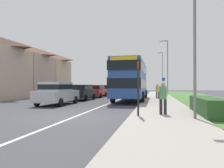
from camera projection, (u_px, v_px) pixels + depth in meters
ground_plane at (75, 117)px, 10.01m from camera, size 120.00×120.00×0.00m
lane_marking_centre at (110, 103)px, 17.85m from camera, size 0.14×60.00×0.01m
pavement_near_side at (162, 105)px, 15.04m from camera, size 3.20×68.00×0.12m
roadside_hedge at (209, 107)px, 10.25m from camera, size 1.10×4.32×0.90m
double_decker_bus at (131, 79)px, 20.33m from camera, size 2.80×10.01×3.70m
parked_car_silver at (57, 92)px, 16.18m from camera, size 2.00×4.56×1.74m
parked_car_black at (82, 92)px, 21.30m from camera, size 1.93×4.23×1.56m
parked_car_red at (96, 90)px, 26.62m from camera, size 1.99×4.37×1.55m
parked_car_dark_green at (105, 90)px, 31.77m from camera, size 1.95×4.15×1.57m
pedestrian_at_stop at (163, 96)px, 9.95m from camera, size 0.34×0.34×1.67m
pedestrian_walking_away at (158, 90)px, 22.28m from camera, size 0.34×0.34×1.67m
bus_stop_sign at (138, 84)px, 9.53m from camera, size 0.09×0.52×2.60m
cycle_route_sign at (163, 86)px, 27.48m from camera, size 0.44×0.08×2.52m
street_lamp_near at (192, 26)px, 8.82m from camera, size 1.14×0.20×6.85m
street_lamp_mid at (167, 64)px, 28.36m from camera, size 1.14×0.20×7.56m
street_lamp_far at (162, 70)px, 43.55m from camera, size 1.14×0.20×8.33m
house_terrace_far_side at (19, 70)px, 28.24m from camera, size 7.96×16.93×7.26m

